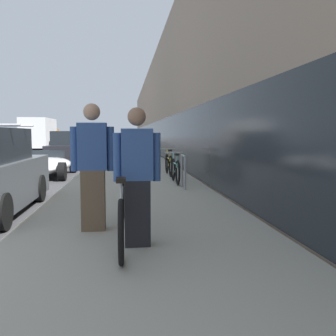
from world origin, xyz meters
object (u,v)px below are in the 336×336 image
parked_sedan_far (70,148)px  moving_truck (40,134)px  bike_rack_hoop (183,168)px  vintage_roadster_curbside (44,166)px  person_rider (137,177)px  cruiser_bike_nearest (175,170)px  tandem_bicycle (122,209)px  person_bystander (93,167)px  cruiser_bike_middle (169,164)px

parked_sedan_far → moving_truck: 17.18m
bike_rack_hoop → vintage_roadster_curbside: bearing=135.4°
person_rider → cruiser_bike_nearest: (1.25, 5.78, -0.49)m
tandem_bicycle → parked_sedan_far: 15.35m
person_rider → vintage_roadster_curbside: person_rider is taller
tandem_bicycle → person_bystander: size_ratio=1.56×
cruiser_bike_nearest → parked_sedan_far: 10.57m
cruiser_bike_middle → tandem_bicycle: bearing=-101.4°
cruiser_bike_middle → vintage_roadster_curbside: bearing=164.3°
cruiser_bike_middle → parked_sedan_far: size_ratio=0.40×
tandem_bicycle → cruiser_bike_nearest: size_ratio=1.71×
moving_truck → person_bystander: bearing=-76.4°
tandem_bicycle → cruiser_bike_middle: tandem_bicycle is taller
tandem_bicycle → cruiser_bike_middle: bearing=78.6°
tandem_bicycle → cruiser_bike_nearest: (1.44, 5.42, -0.02)m
cruiser_bike_nearest → parked_sedan_far: bearing=113.7°
tandem_bicycle → person_bystander: person_bystander is taller
vintage_roadster_curbside → parked_sedan_far: 6.54m
person_rider → cruiser_bike_middle: bearing=80.5°
person_rider → tandem_bicycle: bearing=117.9°
bike_rack_hoop → vintage_roadster_curbside: bike_rack_hoop is taller
vintage_roadster_curbside → bike_rack_hoop: bearing=-44.6°
parked_sedan_far → vintage_roadster_curbside: bearing=-89.7°
person_bystander → cruiser_bike_nearest: (1.85, 4.96, -0.54)m
parked_sedan_far → person_bystander: bearing=-80.7°
vintage_roadster_curbside → parked_sedan_far: (-0.03, 6.53, 0.34)m
moving_truck → cruiser_bike_middle: bearing=-68.8°
tandem_bicycle → bike_rack_hoop: 4.59m
bike_rack_hoop → cruiser_bike_middle: 3.02m
person_rider → person_bystander: 1.02m
tandem_bicycle → vintage_roadster_curbside: tandem_bicycle is taller
person_bystander → bike_rack_hoop: (1.91, 3.88, -0.39)m
cruiser_bike_middle → moving_truck: 25.89m
vintage_roadster_curbside → tandem_bicycle: bearing=-72.0°
tandem_bicycle → parked_sedan_far: (-2.81, 15.09, 0.22)m
moving_truck → parked_sedan_far: bearing=-72.8°
tandem_bicycle → moving_truck: size_ratio=0.40×
person_rider → bike_rack_hoop: (1.31, 4.70, -0.34)m
cruiser_bike_nearest → bike_rack_hoop: bearing=-86.8°
tandem_bicycle → cruiser_bike_nearest: 5.60m
bike_rack_hoop → vintage_roadster_curbside: (-4.28, 4.22, -0.26)m
cruiser_bike_nearest → moving_truck: size_ratio=0.23×
person_bystander → bike_rack_hoop: bearing=63.8°
person_rider → vintage_roadster_curbside: (-2.98, 8.92, -0.60)m
cruiser_bike_middle → person_rider: bearing=-99.5°
bike_rack_hoop → cruiser_bike_middle: bearing=90.4°
bike_rack_hoop → cruiser_bike_middle: (-0.02, 3.02, -0.14)m
vintage_roadster_curbside → cruiser_bike_nearest: bearing=-36.7°
cruiser_bike_middle → cruiser_bike_nearest: bearing=-91.2°
bike_rack_hoop → moving_truck: (-9.39, 27.14, 0.82)m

